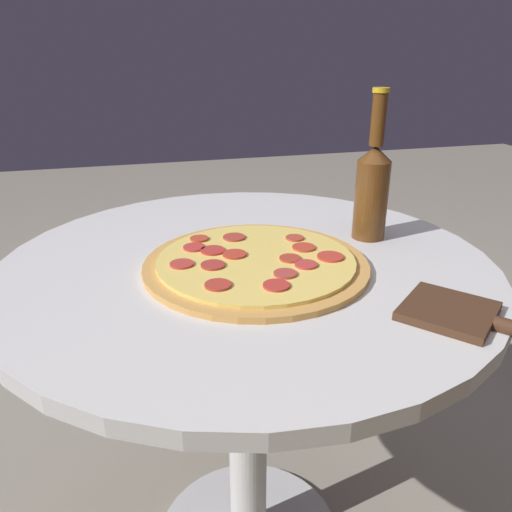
# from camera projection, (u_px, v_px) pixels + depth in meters

# --- Properties ---
(table) EXTENTS (0.84, 0.84, 0.69)m
(table) POSITION_uv_depth(u_px,v_px,m) (247.00, 335.00, 0.91)
(table) COLOR silver
(table) RESTS_ON ground_plane
(pizza) EXTENTS (0.37, 0.37, 0.02)m
(pizza) POSITION_uv_depth(u_px,v_px,m) (256.00, 263.00, 0.82)
(pizza) COLOR #C68E47
(pizza) RESTS_ON table
(beer_bottle) EXTENTS (0.06, 0.06, 0.27)m
(beer_bottle) POSITION_uv_depth(u_px,v_px,m) (372.00, 186.00, 0.91)
(beer_bottle) COLOR #563314
(beer_bottle) RESTS_ON table
(pizza_paddle) EXTENTS (0.20, 0.22, 0.02)m
(pizza_paddle) POSITION_uv_depth(u_px,v_px,m) (472.00, 318.00, 0.66)
(pizza_paddle) COLOR #422819
(pizza_paddle) RESTS_ON table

